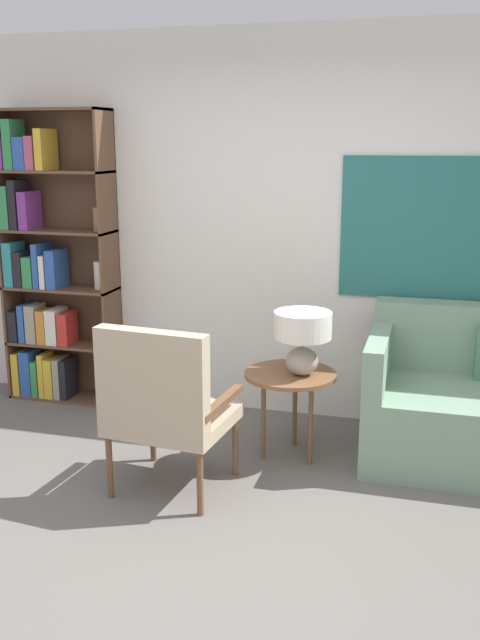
# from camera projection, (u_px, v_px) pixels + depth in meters

# --- Properties ---
(ground_plane) EXTENTS (14.00, 14.00, 0.00)m
(ground_plane) POSITION_uv_depth(u_px,v_px,m) (187.00, 558.00, 3.42)
(ground_plane) COLOR #66605B
(wall_back) EXTENTS (6.40, 0.08, 2.70)m
(wall_back) POSITION_uv_depth(u_px,v_px,m) (290.00, 229.00, 4.97)
(wall_back) COLOR white
(wall_back) RESTS_ON ground_plane
(bookshelf) EXTENTS (0.85, 0.30, 2.17)m
(bookshelf) POSITION_uv_depth(u_px,v_px,m) (47.00, 271.00, 5.35)
(bookshelf) COLOR brown
(bookshelf) RESTS_ON ground_plane
(armchair) EXTENTS (0.69, 0.65, 0.99)m
(armchair) POSITION_uv_depth(u_px,v_px,m) (163.00, 401.00, 3.90)
(armchair) COLOR brown
(armchair) RESTS_ON ground_plane
(side_table) EXTENTS (0.57, 0.57, 0.55)m
(side_table) POSITION_uv_depth(u_px,v_px,m) (290.00, 381.00, 4.42)
(side_table) COLOR brown
(side_table) RESTS_ON ground_plane
(table_lamp) EXTENTS (0.35, 0.35, 0.40)m
(table_lamp) POSITION_uv_depth(u_px,v_px,m) (303.00, 334.00, 4.31)
(table_lamp) COLOR #A59E93
(table_lamp) RESTS_ON side_table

